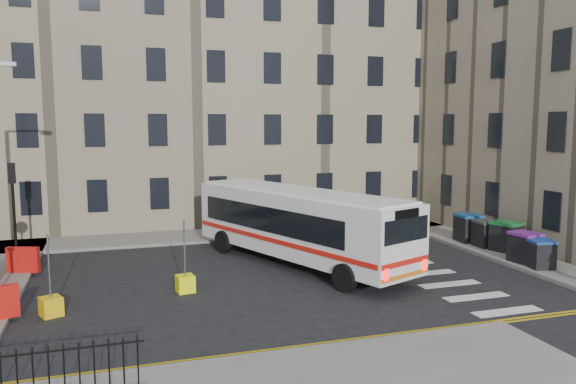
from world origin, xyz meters
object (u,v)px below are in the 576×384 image
wheelie_bin_a (540,253)px  bollard_yellow (185,284)px  wheelie_bin_e (468,228)px  wheelie_bin_d (486,233)px  bollard_chevron (51,307)px  wheelie_bin_c (506,236)px  wheelie_bin_b (525,247)px  bus (298,223)px

wheelie_bin_a → bollard_yellow: (-14.07, 1.54, -0.43)m
wheelie_bin_a → wheelie_bin_e: size_ratio=0.90×
wheelie_bin_d → bollard_chevron: wheelie_bin_d is taller
wheelie_bin_a → wheelie_bin_c: wheelie_bin_c is taller
wheelie_bin_b → wheelie_bin_d: wheelie_bin_b is taller
wheelie_bin_b → wheelie_bin_d: (0.36, 3.04, -0.01)m
bus → wheelie_bin_e: (9.29, 1.22, -0.97)m
wheelie_bin_e → bollard_chevron: bearing=-160.9°
wheelie_bin_b → wheelie_bin_c: (0.63, 1.95, 0.04)m
bollard_chevron → wheelie_bin_d: bearing=11.1°
wheelie_bin_a → wheelie_bin_c: 2.97m
wheelie_bin_a → wheelie_bin_d: wheelie_bin_d is taller
bus → wheelie_bin_b: size_ratio=9.13×
bus → wheelie_bin_e: size_ratio=8.61×
bus → wheelie_bin_c: bus is taller
bus → wheelie_bin_a: size_ratio=9.57×
bus → bollard_yellow: bus is taller
wheelie_bin_e → bollard_chevron: size_ratio=2.23×
wheelie_bin_a → wheelie_bin_e: bearing=98.5°
wheelie_bin_e → bollard_chevron: (-18.70, -4.97, -0.53)m
wheelie_bin_c → bollard_chevron: 19.23m
wheelie_bin_a → wheelie_bin_e: (0.32, 5.27, 0.10)m
wheelie_bin_e → wheelie_bin_c: bearing=-77.4°
wheelie_bin_a → wheelie_bin_c: (0.67, 2.89, 0.10)m
wheelie_bin_a → bollard_yellow: 14.16m
wheelie_bin_b → bollard_yellow: wheelie_bin_b is taller
wheelie_bin_c → wheelie_bin_e: size_ratio=1.12×
bollard_chevron → wheelie_bin_b: bearing=2.0°
wheelie_bin_b → bollard_chevron: (-18.42, -0.64, -0.49)m
wheelie_bin_c → wheelie_bin_d: (-0.27, 1.09, -0.05)m
wheelie_bin_a → wheelie_bin_d: (0.40, 3.98, 0.05)m
wheelie_bin_e → bus: bearing=-168.3°
bollard_yellow → bollard_chevron: (-4.31, -1.24, 0.00)m
wheelie_bin_e → wheelie_bin_a: bearing=-89.2°
bollard_chevron → bollard_yellow: bearing=16.1°
bollard_yellow → wheelie_bin_c: bearing=5.2°
bollard_yellow → wheelie_bin_e: bearing=14.5°
bus → wheelie_bin_b: 9.59m
bus → bollard_yellow: bearing=-175.6°
bollard_yellow → bollard_chevron: same height
bus → wheelie_bin_b: bearing=-40.8°
bus → wheelie_bin_b: (9.02, -3.11, -1.01)m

